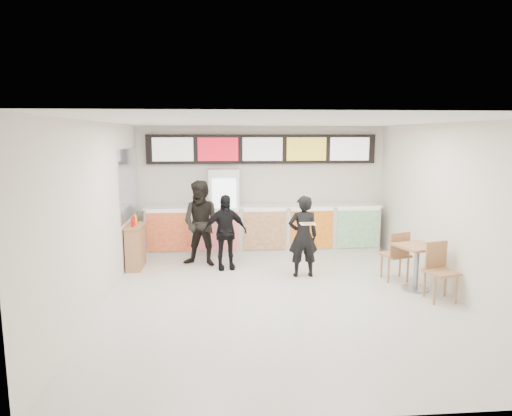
{
  "coord_description": "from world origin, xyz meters",
  "views": [
    {
      "loc": [
        -1.04,
        -7.55,
        2.78
      ],
      "look_at": [
        -0.33,
        1.2,
        1.38
      ],
      "focal_mm": 32.0,
      "sensor_mm": 36.0,
      "label": 1
    }
  ],
  "objects": [
    {
      "name": "wall_left",
      "position": [
        -3.0,
        0.0,
        1.5
      ],
      "size": [
        0.0,
        7.0,
        7.0
      ],
      "primitive_type": "plane",
      "rotation": [
        1.57,
        0.0,
        1.57
      ],
      "color": "silver",
      "rests_on": "floor"
    },
    {
      "name": "ceiling",
      "position": [
        0.0,
        0.0,
        3.0
      ],
      "size": [
        7.0,
        7.0,
        0.0
      ],
      "primitive_type": "plane",
      "rotation": [
        3.14,
        0.0,
        0.0
      ],
      "color": "white",
      "rests_on": "wall_back"
    },
    {
      "name": "mirror_panel",
      "position": [
        -2.99,
        2.45,
        1.75
      ],
      "size": [
        0.01,
        2.0,
        1.5
      ],
      "primitive_type": "cube",
      "color": "#B2B7BF",
      "rests_on": "wall_left"
    },
    {
      "name": "wall_right",
      "position": [
        3.0,
        0.0,
        1.5
      ],
      "size": [
        0.0,
        7.0,
        7.0
      ],
      "primitive_type": "plane",
      "rotation": [
        1.57,
        0.0,
        -1.57
      ],
      "color": "silver",
      "rests_on": "floor"
    },
    {
      "name": "menu_board",
      "position": [
        0.0,
        3.41,
        2.45
      ],
      "size": [
        5.5,
        0.14,
        0.7
      ],
      "color": "black",
      "rests_on": "wall_back"
    },
    {
      "name": "drinks_fridge",
      "position": [
        -0.93,
        3.11,
        1.0
      ],
      "size": [
        0.7,
        0.67,
        2.0
      ],
      "color": "white",
      "rests_on": "floor"
    },
    {
      "name": "wall_back",
      "position": [
        0.0,
        3.5,
        1.5
      ],
      "size": [
        6.0,
        0.0,
        6.0
      ],
      "primitive_type": "plane",
      "rotation": [
        1.57,
        0.0,
        0.0
      ],
      "color": "silver",
      "rests_on": "floor"
    },
    {
      "name": "customer_main",
      "position": [
        0.59,
        1.13,
        0.81
      ],
      "size": [
        0.61,
        0.41,
        1.62
      ],
      "primitive_type": "imported",
      "rotation": [
        0.0,
        0.0,
        3.18
      ],
      "color": "black",
      "rests_on": "floor"
    },
    {
      "name": "service_counter",
      "position": [
        0.0,
        3.09,
        0.57
      ],
      "size": [
        5.56,
        0.77,
        1.14
      ],
      "color": "silver",
      "rests_on": "floor"
    },
    {
      "name": "condiment_ledge",
      "position": [
        -2.82,
        1.98,
        0.47
      ],
      "size": [
        0.33,
        0.82,
        1.1
      ],
      "color": "#A07249",
      "rests_on": "floor"
    },
    {
      "name": "cafe_table",
      "position": [
        2.5,
        0.17,
        0.57
      ],
      "size": [
        0.92,
        1.74,
        0.98
      ],
      "rotation": [
        0.0,
        0.0,
        0.29
      ],
      "color": "#A07249",
      "rests_on": "floor"
    },
    {
      "name": "customer_mid",
      "position": [
        -0.94,
        1.76,
        0.79
      ],
      "size": [
        0.97,
        0.52,
        1.57
      ],
      "primitive_type": "imported",
      "rotation": [
        0.0,
        0.0,
        0.15
      ],
      "color": "black",
      "rests_on": "floor"
    },
    {
      "name": "floor",
      "position": [
        0.0,
        0.0,
        0.0
      ],
      "size": [
        7.0,
        7.0,
        0.0
      ],
      "primitive_type": "plane",
      "color": "beige",
      "rests_on": "ground"
    },
    {
      "name": "customer_left",
      "position": [
        -1.41,
        2.06,
        0.92
      ],
      "size": [
        1.06,
        0.93,
        1.84
      ],
      "primitive_type": "imported",
      "rotation": [
        0.0,
        0.0,
        -0.3
      ],
      "color": "black",
      "rests_on": "floor"
    },
    {
      "name": "pizza_slice",
      "position": [
        0.59,
        0.68,
        1.16
      ],
      "size": [
        0.36,
        0.36,
        0.02
      ],
      "color": "beige",
      "rests_on": "customer_main"
    }
  ]
}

